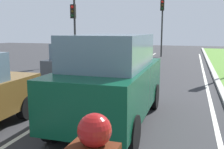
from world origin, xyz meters
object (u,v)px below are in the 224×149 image
Objects in this scene: car_suv_ahead at (112,79)px; car_hatchback_far at (75,62)px; traffic_light_far_median at (162,17)px; traffic_light_overhead_left at (74,22)px.

car_hatchback_far is at bearing 123.62° from car_suv_ahead.
car_suv_ahead is 0.87× the size of traffic_light_far_median.
car_hatchback_far is at bearing -64.53° from traffic_light_overhead_left.
traffic_light_overhead_left reaches higher than car_suv_ahead.
traffic_light_far_median is (2.65, 12.25, 2.61)m from car_hatchback_far.
car_suv_ahead reaches higher than car_hatchback_far.
car_suv_ahead is 1.21× the size of car_hatchback_far.
car_suv_ahead is at bearing -87.50° from traffic_light_far_median.
car_suv_ahead is at bearing -60.16° from traffic_light_overhead_left.
traffic_light_overhead_left is 0.84× the size of traffic_light_far_median.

